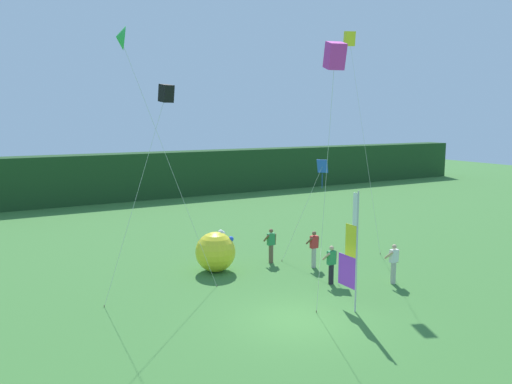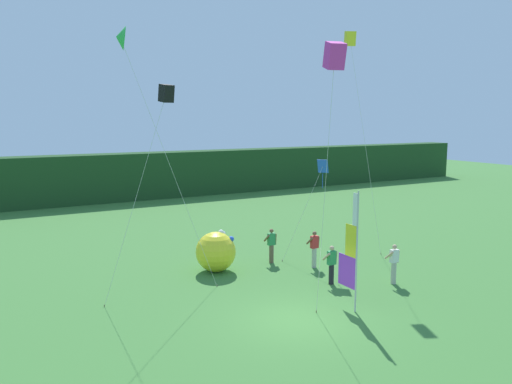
{
  "view_description": "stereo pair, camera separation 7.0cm",
  "coord_description": "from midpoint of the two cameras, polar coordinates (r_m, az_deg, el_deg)",
  "views": [
    {
      "loc": [
        -9.49,
        -13.96,
        7.0
      ],
      "look_at": [
        -0.3,
        2.33,
        4.24
      ],
      "focal_mm": 35.59,
      "sensor_mm": 36.0,
      "label": 1
    },
    {
      "loc": [
        -9.43,
        -14.0,
        7.0
      ],
      "look_at": [
        -0.3,
        2.33,
        4.24
      ],
      "focal_mm": 35.59,
      "sensor_mm": 36.0,
      "label": 2
    }
  ],
  "objects": [
    {
      "name": "inflatable_balloon",
      "position": [
        23.36,
        -4.45,
        -6.71
      ],
      "size": [
        1.84,
        1.84,
        1.9
      ],
      "color": "yellow",
      "rests_on": "ground"
    },
    {
      "name": "person_far_right",
      "position": [
        21.82,
        8.57,
        -7.98
      ],
      "size": [
        0.55,
        0.48,
        1.66
      ],
      "color": "black",
      "rests_on": "ground"
    },
    {
      "name": "kite_blue_diamond_1",
      "position": [
        24.25,
        7.35,
        2.23
      ],
      "size": [
        1.83,
        1.39,
        5.03
      ],
      "color": "brown",
      "rests_on": "ground"
    },
    {
      "name": "banner_flag",
      "position": [
        18.83,
        10.76,
        -6.75
      ],
      "size": [
        0.06,
        1.03,
        4.44
      ],
      "color": "#B7B7BC",
      "rests_on": "ground"
    },
    {
      "name": "person_far_left",
      "position": [
        24.04,
        6.65,
        -6.29
      ],
      "size": [
        0.55,
        0.48,
        1.74
      ],
      "color": "#B7B2A3",
      "rests_on": "ground"
    },
    {
      "name": "kite_green_delta_5",
      "position": [
        19.48,
        -14.86,
        16.33
      ],
      "size": [
        3.94,
        0.93,
        10.27
      ],
      "color": "brown",
      "rests_on": "ground"
    },
    {
      "name": "kite_yellow_box_4",
      "position": [
        26.37,
        10.62,
        16.45
      ],
      "size": [
        1.79,
        1.52,
        11.2
      ],
      "color": "brown",
      "rests_on": "ground"
    },
    {
      "name": "kite_black_box_3",
      "position": [
        19.03,
        -9.99,
        10.73
      ],
      "size": [
        2.7,
        0.9,
        8.2
      ],
      "color": "brown",
      "rests_on": "ground"
    },
    {
      "name": "person_near_banner",
      "position": [
        24.66,
        1.82,
        -5.94
      ],
      "size": [
        0.55,
        0.48,
        1.68
      ],
      "color": "brown",
      "rests_on": "ground"
    },
    {
      "name": "distant_treeline",
      "position": [
        44.13,
        -16.65,
        1.52
      ],
      "size": [
        80.0,
        2.4,
        3.98
      ],
      "primitive_type": "cube",
      "color": "#1E421E",
      "rests_on": "ground"
    },
    {
      "name": "kite_magenta_box_0",
      "position": [
        16.64,
        8.95,
        14.81
      ],
      "size": [
        0.72,
        1.6,
        9.37
      ],
      "color": "brown",
      "rests_on": "ground"
    },
    {
      "name": "ground_plane",
      "position": [
        18.27,
        4.64,
        -14.16
      ],
      "size": [
        120.0,
        120.0,
        0.0
      ],
      "primitive_type": "plane",
      "color": "#3D7533"
    },
    {
      "name": "person_mid_field",
      "position": [
        22.39,
        15.33,
        -7.69
      ],
      "size": [
        0.55,
        0.48,
        1.71
      ],
      "color": "#B7B2A3",
      "rests_on": "ground"
    }
  ]
}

